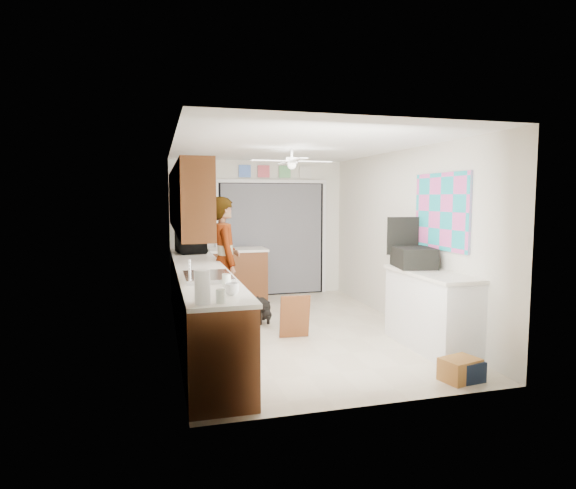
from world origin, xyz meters
TOP-DOWN VIEW (x-y plane):
  - floor at (0.00, 0.00)m, footprint 5.00×5.00m
  - ceiling at (0.00, 0.00)m, footprint 5.00×5.00m
  - wall_back at (0.00, 2.50)m, footprint 3.20×0.00m
  - wall_front at (0.00, -2.50)m, footprint 3.20×0.00m
  - wall_left at (-1.60, 0.00)m, footprint 0.00×5.00m
  - wall_right at (1.60, 0.00)m, footprint 0.00×5.00m
  - left_base_cabinets at (-1.30, 0.00)m, footprint 0.60×4.80m
  - left_countertop at (-1.29, 0.00)m, footprint 0.62×4.80m
  - upper_cabinets at (-1.44, 0.20)m, footprint 0.32×4.00m
  - sink_basin at (-1.29, -1.00)m, footprint 0.50×0.76m
  - faucet at (-1.48, -1.00)m, footprint 0.03×0.03m
  - peninsula_base at (-0.50, 2.00)m, footprint 1.00×0.60m
  - peninsula_top at (-0.50, 2.00)m, footprint 1.04×0.64m
  - back_opening_recess at (0.25, 2.47)m, footprint 2.00×0.06m
  - curtain_panel at (0.25, 2.43)m, footprint 1.90×0.03m
  - door_trim_left at (-0.77, 2.44)m, footprint 0.06×0.04m
  - door_trim_right at (1.27, 2.44)m, footprint 0.06×0.04m
  - door_trim_head at (0.25, 2.44)m, footprint 2.10×0.04m
  - header_frame_1 at (-0.25, 2.47)m, footprint 0.22×0.02m
  - header_frame_2 at (0.10, 2.47)m, footprint 0.22×0.02m
  - header_frame_3 at (0.50, 2.47)m, footprint 0.22×0.02m
  - header_frame_4 at (0.90, 2.47)m, footprint 0.22×0.02m
  - route66_sign at (-0.95, 2.47)m, footprint 0.22×0.02m
  - right_counter_base at (1.35, -1.20)m, footprint 0.50×1.40m
  - right_counter_top at (1.34, -1.20)m, footprint 0.54×1.44m
  - abstract_painting at (1.58, -1.00)m, footprint 0.03×1.15m
  - ceiling_fan at (0.00, 0.20)m, footprint 1.14×1.14m
  - microwave at (-1.29, 1.55)m, footprint 0.50×0.66m
  - cup at (-1.17, -1.95)m, footprint 0.14×0.14m
  - jar_a at (-1.16, -1.51)m, footprint 0.09×0.09m
  - jar_b at (-1.31, -2.25)m, footprint 0.08×0.08m
  - paper_towel_roll at (-1.46, -2.25)m, footprint 0.14×0.14m
  - suitcase at (1.32, -0.82)m, footprint 0.56×0.67m
  - suitcase_rim at (1.32, -0.82)m, footprint 0.55×0.66m
  - suitcase_lid at (1.32, -0.53)m, footprint 0.42×0.11m
  - cardboard_box at (1.07, -2.20)m, footprint 0.42×0.35m
  - navy_crate at (1.11, -2.20)m, footprint 0.36×0.31m
  - cabinet_door_panel at (-0.12, -0.38)m, footprint 0.40×0.18m
  - man at (-0.90, 0.51)m, footprint 0.47×0.69m
  - dog at (-0.36, 0.53)m, footprint 0.24×0.49m

SIDE VIEW (x-z plane):
  - floor at x=0.00m, z-range 0.00..0.00m
  - navy_crate at x=1.11m, z-range 0.00..0.21m
  - cardboard_box at x=1.07m, z-range 0.00..0.23m
  - dog at x=-0.36m, z-range 0.00..0.38m
  - cabinet_door_panel at x=-0.12m, z-range 0.00..0.58m
  - left_base_cabinets at x=-1.30m, z-range 0.00..0.90m
  - peninsula_base at x=-0.50m, z-range 0.00..0.90m
  - right_counter_base at x=1.35m, z-range 0.00..0.90m
  - man at x=-0.90m, z-range 0.00..1.84m
  - left_countertop at x=-1.29m, z-range 0.90..0.94m
  - peninsula_top at x=-0.50m, z-range 0.90..0.94m
  - right_counter_top at x=1.34m, z-range 0.90..0.94m
  - sink_basin at x=-1.29m, z-range 0.92..0.98m
  - suitcase_rim at x=1.32m, z-range 0.95..0.97m
  - cup at x=-1.17m, z-range 0.94..1.05m
  - jar_b at x=-1.31m, z-range 0.94..1.06m
  - jar_a at x=-1.16m, z-range 0.94..1.07m
  - faucet at x=-1.48m, z-range 0.94..1.16m
  - back_opening_recess at x=0.25m, z-range 0.00..2.10m
  - door_trim_left at x=-0.77m, z-range 0.00..2.10m
  - door_trim_right at x=1.27m, z-range 0.00..2.10m
  - curtain_panel at x=0.25m, z-range 0.03..2.08m
  - suitcase at x=1.32m, z-range 0.94..1.19m
  - paper_towel_roll at x=-1.46m, z-range 0.94..1.22m
  - microwave at x=-1.29m, z-range 0.94..1.28m
  - wall_back at x=0.00m, z-range -0.35..2.85m
  - wall_front at x=0.00m, z-range -0.35..2.85m
  - wall_left at x=-1.60m, z-range -1.25..3.75m
  - wall_right at x=1.60m, z-range -1.25..3.75m
  - suitcase_lid at x=1.32m, z-range 1.07..1.57m
  - abstract_painting at x=1.58m, z-range 1.17..2.12m
  - upper_cabinets at x=-1.44m, z-range 1.40..2.20m
  - door_trim_head at x=0.25m, z-range 2.09..2.15m
  - header_frame_1 at x=-0.25m, z-range 2.19..2.41m
  - header_frame_2 at x=0.10m, z-range 2.19..2.41m
  - header_frame_3 at x=0.50m, z-range 2.19..2.41m
  - header_frame_4 at x=0.90m, z-range 2.19..2.41m
  - route66_sign at x=-0.95m, z-range 2.17..2.43m
  - ceiling_fan at x=0.00m, z-range 2.20..2.44m
  - ceiling at x=0.00m, z-range 2.50..2.50m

